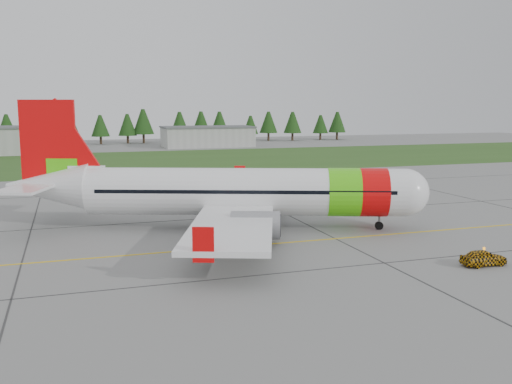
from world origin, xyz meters
name	(u,v)px	position (x,y,z in m)	size (l,w,h in m)	color
ground	(253,276)	(0.00, 0.00, 0.00)	(320.00, 320.00, 0.00)	gray
aircraft	(235,192)	(3.03, 14.68, 3.41)	(37.48, 35.63, 11.83)	white
follow_me_car	(484,242)	(16.38, -2.74, 1.69)	(1.36, 1.15, 3.38)	orange
grass_strip	(128,162)	(0.00, 82.00, 0.01)	(320.00, 50.00, 0.03)	#30561E
taxi_guideline	(223,248)	(0.00, 8.00, 0.01)	(120.00, 0.25, 0.02)	gold
hangar_east	(207,137)	(25.00, 118.00, 2.60)	(24.00, 12.00, 5.20)	#A8A8A3
treeline	(108,127)	(0.00, 138.00, 5.00)	(160.00, 8.00, 10.00)	#1C3F14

